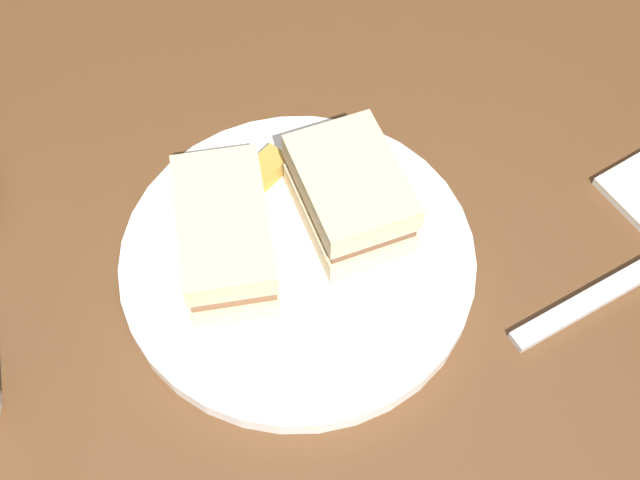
{
  "coord_description": "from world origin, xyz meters",
  "views": [
    {
      "loc": [
        0.12,
        0.31,
        1.25
      ],
      "look_at": [
        0.02,
        0.0,
        0.73
      ],
      "focal_mm": 44.74,
      "sensor_mm": 36.0,
      "label": 1
    }
  ],
  "objects_px": {
    "sandwich_half_left": "(350,195)",
    "fork": "(608,291)",
    "plate": "(299,262)",
    "sandwich_half_right": "(225,236)"
  },
  "relations": [
    {
      "from": "sandwich_half_left",
      "to": "fork",
      "type": "xyz_separation_m",
      "value": [
        -0.17,
        0.12,
        -0.04
      ]
    },
    {
      "from": "fork",
      "to": "sandwich_half_left",
      "type": "bearing_deg",
      "value": -46.21
    },
    {
      "from": "plate",
      "to": "fork",
      "type": "bearing_deg",
      "value": 156.55
    },
    {
      "from": "sandwich_half_left",
      "to": "sandwich_half_right",
      "type": "distance_m",
      "value": 0.1
    },
    {
      "from": "sandwich_half_right",
      "to": "plate",
      "type": "bearing_deg",
      "value": 161.44
    },
    {
      "from": "sandwich_half_right",
      "to": "sandwich_half_left",
      "type": "bearing_deg",
      "value": -176.88
    },
    {
      "from": "sandwich_half_right",
      "to": "fork",
      "type": "relative_size",
      "value": 0.71
    },
    {
      "from": "sandwich_half_left",
      "to": "sandwich_half_right",
      "type": "height_order",
      "value": "sandwich_half_left"
    },
    {
      "from": "plate",
      "to": "fork",
      "type": "distance_m",
      "value": 0.24
    },
    {
      "from": "sandwich_half_left",
      "to": "fork",
      "type": "relative_size",
      "value": 0.59
    }
  ]
}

